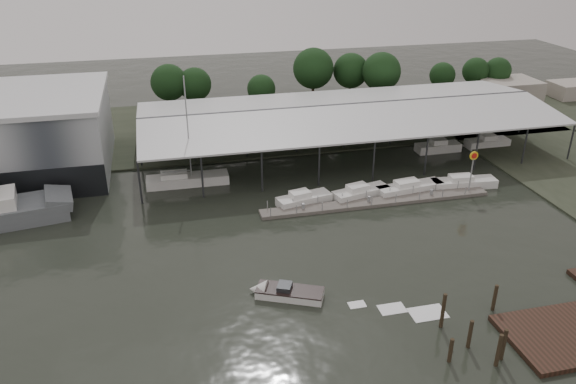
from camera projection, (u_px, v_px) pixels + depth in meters
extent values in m
plane|color=#232820|center=(270.00, 264.00, 54.44)|extent=(200.00, 200.00, 0.00)
cube|color=#363C2D|center=(217.00, 127.00, 91.31)|extent=(140.00, 30.00, 0.30)
cube|color=#A0A6AA|center=(11.00, 137.00, 72.78)|extent=(24.00, 20.00, 10.00)
cube|color=silver|center=(2.00, 98.00, 70.56)|extent=(24.50, 20.50, 0.60)
cube|color=#2B2D2F|center=(346.00, 105.00, 79.72)|extent=(58.00, 0.40, 0.30)
cylinder|color=#2B2D2F|center=(140.00, 182.00, 65.24)|extent=(0.24, 0.24, 5.50)
cylinder|color=#2B2D2F|center=(571.00, 142.00, 77.42)|extent=(0.24, 0.24, 5.50)
cylinder|color=#2B2D2F|center=(140.00, 122.00, 85.46)|extent=(0.24, 0.24, 5.50)
cylinder|color=#2B2D2F|center=(482.00, 97.00, 97.63)|extent=(0.24, 0.24, 5.50)
cube|color=#69635C|center=(377.00, 202.00, 66.29)|extent=(28.00, 2.00, 0.40)
cylinder|color=gray|center=(271.00, 213.00, 62.51)|extent=(0.10, 0.10, 1.20)
cylinder|color=gray|center=(473.00, 184.00, 69.55)|extent=(0.10, 0.10, 1.20)
cube|color=gray|center=(369.00, 199.00, 65.87)|extent=(0.30, 0.30, 0.70)
cylinder|color=gray|center=(471.00, 175.00, 67.82)|extent=(0.16, 0.16, 5.00)
cylinder|color=yellow|center=(474.00, 156.00, 66.75)|extent=(1.10, 0.12, 1.10)
cylinder|color=red|center=(474.00, 156.00, 66.69)|extent=(0.70, 0.05, 0.70)
cube|color=gray|center=(509.00, 90.00, 104.67)|extent=(10.00, 8.00, 4.00)
cube|color=gray|center=(572.00, 90.00, 106.74)|extent=(8.00, 6.00, 3.00)
cube|color=slate|center=(58.00, 198.00, 63.42)|extent=(3.82, 5.39, 1.77)
cube|color=white|center=(188.00, 181.00, 71.18)|extent=(10.31, 2.77, 1.40)
cube|color=white|center=(174.00, 175.00, 70.47)|extent=(3.32, 1.85, 0.80)
cylinder|color=gray|center=(188.00, 128.00, 68.29)|extent=(0.16, 0.16, 12.87)
cylinder|color=gray|center=(176.00, 171.00, 70.32)|extent=(3.50, 0.18, 0.12)
cube|color=white|center=(290.00, 294.00, 49.53)|extent=(6.20, 4.28, 0.90)
cone|color=white|center=(258.00, 290.00, 50.04)|extent=(2.29, 2.49, 2.00)
cube|color=black|center=(290.00, 290.00, 49.36)|extent=(6.22, 4.34, 0.12)
cube|color=#2B2D2F|center=(285.00, 287.00, 49.34)|extent=(1.68, 1.77, 0.50)
cube|color=white|center=(357.00, 305.00, 48.63)|extent=(2.30, 1.50, 0.04)
cube|color=white|center=(392.00, 309.00, 48.10)|extent=(3.10, 2.00, 0.04)
cube|color=white|center=(428.00, 313.00, 47.57)|extent=(3.90, 2.50, 0.04)
cube|color=white|center=(304.00, 200.00, 66.18)|extent=(6.84, 3.58, 1.10)
cube|color=white|center=(300.00, 194.00, 65.73)|extent=(2.58, 2.07, 0.70)
cube|color=white|center=(361.00, 193.00, 67.84)|extent=(7.46, 3.85, 1.10)
cube|color=white|center=(357.00, 188.00, 67.39)|extent=(2.81, 2.16, 0.70)
cube|color=white|center=(410.00, 189.00, 69.00)|extent=(8.69, 3.25, 1.10)
cube|color=white|center=(407.00, 183.00, 68.55)|extent=(3.15, 1.97, 0.70)
cube|color=white|center=(464.00, 183.00, 70.42)|extent=(8.31, 2.88, 1.10)
cube|color=white|center=(461.00, 178.00, 69.98)|extent=(2.98, 1.84, 0.70)
cylinder|color=#352A1A|center=(469.00, 337.00, 43.35)|extent=(0.32, 0.32, 3.12)
cylinder|color=#352A1A|center=(503.00, 348.00, 42.07)|extent=(0.32, 0.32, 3.38)
cylinder|color=#352A1A|center=(450.00, 353.00, 42.00)|extent=(0.32, 0.32, 2.71)
cylinder|color=#352A1A|center=(443.00, 314.00, 45.41)|extent=(0.32, 0.32, 3.83)
cylinder|color=#352A1A|center=(494.00, 301.00, 47.61)|extent=(0.32, 0.32, 3.11)
cylinder|color=#352A1A|center=(498.00, 354.00, 41.43)|extent=(0.32, 0.32, 3.48)
cylinder|color=black|center=(171.00, 105.00, 95.45)|extent=(0.50, 0.50, 4.35)
sphere|color=#1C3D19|center=(169.00, 82.00, 93.78)|extent=(6.09, 6.09, 6.09)
cylinder|color=black|center=(196.00, 105.00, 96.19)|extent=(0.50, 0.50, 4.00)
sphere|color=#1C3D19|center=(195.00, 84.00, 94.65)|extent=(5.59, 5.59, 5.59)
cylinder|color=black|center=(262.00, 106.00, 96.33)|extent=(0.50, 0.50, 3.43)
sphere|color=#1C3D19|center=(261.00, 89.00, 95.00)|extent=(4.80, 4.80, 4.80)
cylinder|color=black|center=(313.00, 94.00, 100.47)|extent=(0.50, 0.50, 5.10)
sphere|color=#1C3D19|center=(313.00, 68.00, 98.50)|extent=(7.13, 7.13, 7.13)
cylinder|color=black|center=(350.00, 93.00, 102.34)|extent=(0.50, 0.50, 4.48)
sphere|color=#1C3D19|center=(351.00, 71.00, 100.61)|extent=(6.27, 6.27, 6.27)
cylinder|color=black|center=(380.00, 96.00, 99.79)|extent=(0.50, 0.50, 4.81)
sphere|color=#1C3D19|center=(381.00, 72.00, 97.93)|extent=(6.74, 6.74, 6.74)
cylinder|color=black|center=(440.00, 91.00, 105.33)|extent=(0.50, 0.50, 3.38)
sphere|color=#1C3D19|center=(442.00, 75.00, 104.03)|extent=(4.73, 4.73, 4.73)
cylinder|color=black|center=(473.00, 87.00, 107.43)|extent=(0.50, 0.50, 3.55)
sphere|color=#1C3D19|center=(476.00, 71.00, 106.06)|extent=(4.97, 4.97, 4.97)
cylinder|color=black|center=(495.00, 87.00, 107.38)|extent=(0.50, 0.50, 3.57)
sphere|color=#1C3D19|center=(498.00, 71.00, 106.01)|extent=(5.00, 5.00, 5.00)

